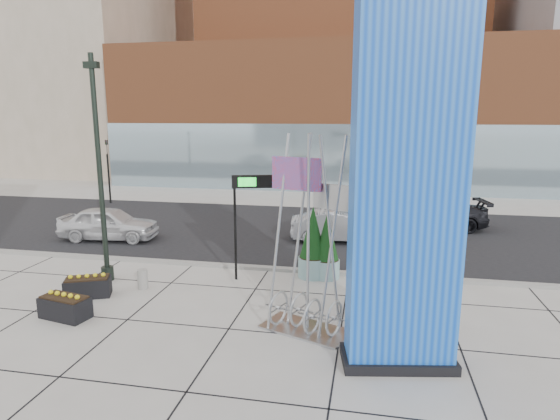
% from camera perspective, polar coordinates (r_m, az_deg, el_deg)
% --- Properties ---
extents(ground, '(160.00, 160.00, 0.00)m').
position_cam_1_polar(ground, '(14.35, -8.96, -12.08)').
color(ground, '#9E9991').
rests_on(ground, ground).
extents(street_asphalt, '(80.00, 12.00, 0.02)m').
position_cam_1_polar(street_asphalt, '(23.49, -0.64, -2.45)').
color(street_asphalt, black).
rests_on(street_asphalt, ground).
extents(curb_edge, '(80.00, 0.30, 0.12)m').
position_cam_1_polar(curb_edge, '(17.88, -4.57, -6.91)').
color(curb_edge, gray).
rests_on(curb_edge, ground).
extents(tower_podium, '(34.00, 10.00, 11.00)m').
position_cam_1_polar(tower_podium, '(39.47, 5.92, 11.27)').
color(tower_podium, '#9E532D').
rests_on(tower_podium, ground).
extents(tower_glass_front, '(34.00, 0.60, 5.00)m').
position_cam_1_polar(tower_glass_front, '(34.85, 5.08, 6.30)').
color(tower_glass_front, '#8CA5B2').
rests_on(tower_glass_front, ground).
extents(building_beige_left, '(18.00, 20.00, 34.00)m').
position_cam_1_polar(building_beige_left, '(56.65, -23.79, 22.22)').
color(building_beige_left, gray).
rests_on(building_beige_left, ground).
extents(blue_pylon, '(2.74, 1.58, 8.60)m').
position_cam_1_polar(blue_pylon, '(10.50, 15.21, 2.53)').
color(blue_pylon, blue).
rests_on(blue_pylon, ground).
extents(lamp_post, '(0.49, 0.42, 7.66)m').
position_cam_1_polar(lamp_post, '(16.98, -20.96, 2.05)').
color(lamp_post, black).
rests_on(lamp_post, ground).
extents(public_art_sculpture, '(2.59, 1.92, 5.30)m').
position_cam_1_polar(public_art_sculpture, '(12.52, 3.27, -8.72)').
color(public_art_sculpture, '#B3B5B8').
rests_on(public_art_sculpture, ground).
extents(concrete_bollard, '(0.34, 0.34, 0.66)m').
position_cam_1_polar(concrete_bollard, '(16.42, -16.40, -8.08)').
color(concrete_bollard, gray).
rests_on(concrete_bollard, ground).
extents(overhead_street_sign, '(1.72, 0.63, 3.70)m').
position_cam_1_polar(overhead_street_sign, '(15.81, -3.38, 2.29)').
color(overhead_street_sign, black).
rests_on(overhead_street_sign, ground).
extents(round_planter_east, '(0.90, 0.90, 2.26)m').
position_cam_1_polar(round_planter_east, '(16.74, 18.81, -5.19)').
color(round_planter_east, '#80ABAD').
rests_on(round_planter_east, ground).
extents(round_planter_mid, '(0.95, 0.95, 2.38)m').
position_cam_1_polar(round_planter_mid, '(16.62, 5.71, -4.52)').
color(round_planter_mid, '#80ABAD').
rests_on(round_planter_mid, ground).
extents(round_planter_west, '(1.04, 1.04, 2.59)m').
position_cam_1_polar(round_planter_west, '(16.65, 4.02, -4.12)').
color(round_planter_west, '#80ABAD').
rests_on(round_planter_west, ground).
extents(box_planter_north, '(1.54, 1.18, 0.76)m').
position_cam_1_polar(box_planter_north, '(16.33, -22.38, -8.55)').
color(box_planter_north, black).
rests_on(box_planter_north, ground).
extents(box_planter_south, '(1.52, 0.97, 0.77)m').
position_cam_1_polar(box_planter_south, '(14.96, -24.74, -10.58)').
color(box_planter_south, black).
rests_on(box_planter_south, ground).
extents(car_white_west, '(4.64, 2.24, 1.53)m').
position_cam_1_polar(car_white_west, '(22.97, -20.14, -1.58)').
color(car_white_west, silver).
rests_on(car_white_west, ground).
extents(car_silver_mid, '(4.51, 2.07, 1.43)m').
position_cam_1_polar(car_silver_mid, '(21.44, 7.18, -1.98)').
color(car_silver_mid, '#96989D').
rests_on(car_silver_mid, ground).
extents(car_dark_east, '(5.62, 3.05, 1.55)m').
position_cam_1_polar(car_dark_east, '(24.70, 18.04, -0.52)').
color(car_dark_east, black).
rests_on(car_dark_east, ground).
extents(traffic_signal, '(0.15, 0.18, 4.10)m').
position_cam_1_polar(traffic_signal, '(32.16, -20.22, 4.82)').
color(traffic_signal, black).
rests_on(traffic_signal, ground).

